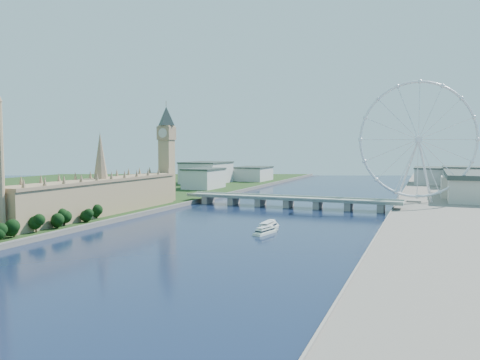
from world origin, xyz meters
The scene contains 10 objects.
ground centered at (0.00, 0.00, 0.00)m, with size 2000.00×2000.00×0.00m, color #172242.
tree_row centered at (-113.00, 58.00, 8.49)m, with size 8.59×184.59×19.56m.
parliament_range centered at (-128.00, 170.00, 18.48)m, with size 24.00×200.00×70.00m.
big_ben centered at (-128.00, 278.00, 66.57)m, with size 20.02×20.02×110.00m.
westminster_bridge centered at (0.00, 300.00, 6.63)m, with size 220.00×22.00×9.50m.
london_eye centered at (119.98, 355.08, 67.52)m, with size 113.60×39.12×124.30m.
county_hall centered at (175.00, 430.00, 0.00)m, with size 54.00×144.00×35.00m, color beige, non-canonical shape.
city_skyline centered at (39.22, 560.08, 16.96)m, with size 505.00×280.00×32.00m.
tour_boat_near centered at (23.73, 164.31, 0.00)m, with size 8.00×31.24×6.92m, color silver, non-canonical shape.
tour_boat_far centered at (26.20, 151.05, 0.00)m, with size 6.46×25.51×5.59m, color silver, non-canonical shape.
Camera 1 is at (130.55, -152.91, 60.05)m, focal length 35.00 mm.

